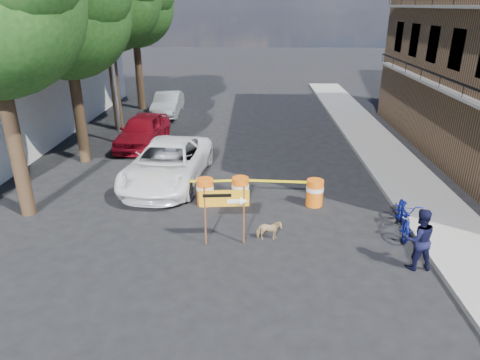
# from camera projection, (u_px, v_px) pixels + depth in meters

# --- Properties ---
(ground) EXTENTS (120.00, 120.00, 0.00)m
(ground) POSITION_uv_depth(u_px,v_px,m) (239.00, 250.00, 11.69)
(ground) COLOR black
(ground) RESTS_ON ground
(sidewalk_east) EXTENTS (2.40, 40.00, 0.15)m
(sidewalk_east) POSITION_uv_depth(u_px,v_px,m) (399.00, 171.00, 17.04)
(sidewalk_east) COLOR gray
(sidewalk_east) RESTS_ON ground
(tree_mid_a) EXTENTS (5.25, 5.00, 8.68)m
(tree_mid_a) POSITION_uv_depth(u_px,v_px,m) (66.00, 11.00, 16.07)
(tree_mid_a) COLOR #332316
(tree_mid_a) RESTS_ON ground
(tree_far) EXTENTS (5.04, 4.80, 8.84)m
(tree_far) POSITION_uv_depth(u_px,v_px,m) (134.00, 5.00, 25.24)
(tree_far) COLOR #332316
(tree_far) RESTS_ON ground
(streetlamp) EXTENTS (1.25, 0.18, 8.00)m
(streetlamp) POSITION_uv_depth(u_px,v_px,m) (112.00, 49.00, 18.98)
(streetlamp) COLOR gray
(streetlamp) RESTS_ON ground
(barrel_far_left) EXTENTS (0.58, 0.58, 0.90)m
(barrel_far_left) POSITION_uv_depth(u_px,v_px,m) (156.00, 190.00, 14.29)
(barrel_far_left) COLOR #D6590C
(barrel_far_left) RESTS_ON ground
(barrel_mid_left) EXTENTS (0.58, 0.58, 0.90)m
(barrel_mid_left) POSITION_uv_depth(u_px,v_px,m) (205.00, 191.00, 14.21)
(barrel_mid_left) COLOR #D6590C
(barrel_mid_left) RESTS_ON ground
(barrel_mid_right) EXTENTS (0.58, 0.58, 0.90)m
(barrel_mid_right) POSITION_uv_depth(u_px,v_px,m) (240.00, 190.00, 14.32)
(barrel_mid_right) COLOR #D6590C
(barrel_mid_right) RESTS_ON ground
(barrel_far_right) EXTENTS (0.58, 0.58, 0.90)m
(barrel_far_right) POSITION_uv_depth(u_px,v_px,m) (315.00, 192.00, 14.13)
(barrel_far_right) COLOR #D6590C
(barrel_far_right) RESTS_ON ground
(detour_sign) EXTENTS (1.34, 0.27, 1.73)m
(detour_sign) POSITION_uv_depth(u_px,v_px,m) (230.00, 203.00, 11.53)
(detour_sign) COLOR #592D19
(detour_sign) RESTS_ON ground
(pedestrian) EXTENTS (0.84, 0.68, 1.64)m
(pedestrian) POSITION_uv_depth(u_px,v_px,m) (419.00, 239.00, 10.61)
(pedestrian) COLOR black
(pedestrian) RESTS_ON ground
(bicycle) EXTENTS (0.94, 1.22, 2.08)m
(bicycle) POSITION_uv_depth(u_px,v_px,m) (407.00, 199.00, 12.28)
(bicycle) COLOR navy
(bicycle) RESTS_ON ground
(dog) EXTENTS (0.73, 0.38, 0.60)m
(dog) POSITION_uv_depth(u_px,v_px,m) (269.00, 230.00, 12.09)
(dog) COLOR tan
(dog) RESTS_ON ground
(suv_white) EXTENTS (3.06, 5.71, 1.52)m
(suv_white) POSITION_uv_depth(u_px,v_px,m) (168.00, 163.00, 15.88)
(suv_white) COLOR white
(suv_white) RESTS_ON ground
(sedan_red) EXTENTS (2.09, 4.53, 1.50)m
(sedan_red) POSITION_uv_depth(u_px,v_px,m) (143.00, 130.00, 20.04)
(sedan_red) COLOR maroon
(sedan_red) RESTS_ON ground
(sedan_silver) EXTENTS (1.53, 4.18, 1.37)m
(sedan_silver) POSITION_uv_depth(u_px,v_px,m) (168.00, 104.00, 25.82)
(sedan_silver) COLOR silver
(sedan_silver) RESTS_ON ground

